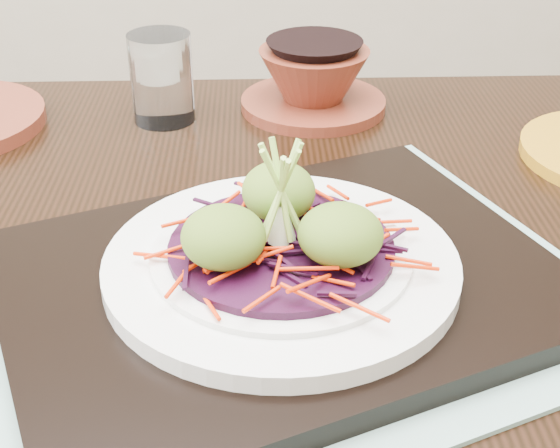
{
  "coord_description": "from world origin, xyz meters",
  "views": [
    {
      "loc": [
        0.01,
        -0.51,
        1.02
      ],
      "look_at": [
        0.03,
        -0.07,
        0.76
      ],
      "focal_mm": 50.0,
      "sensor_mm": 36.0,
      "label": 1
    }
  ],
  "objects_px": {
    "water_glass": "(162,78)",
    "dining_table": "(230,372)",
    "terracotta_bowl_set": "(314,83)",
    "serving_tray": "(281,282)",
    "white_plate": "(281,262)"
  },
  "relations": [
    {
      "from": "terracotta_bowl_set",
      "to": "serving_tray",
      "type": "bearing_deg",
      "value": -98.06
    },
    {
      "from": "white_plate",
      "to": "water_glass",
      "type": "relative_size",
      "value": 2.67
    },
    {
      "from": "dining_table",
      "to": "white_plate",
      "type": "bearing_deg",
      "value": -39.87
    },
    {
      "from": "dining_table",
      "to": "water_glass",
      "type": "bearing_deg",
      "value": 104.03
    },
    {
      "from": "water_glass",
      "to": "dining_table",
      "type": "bearing_deg",
      "value": -76.25
    },
    {
      "from": "dining_table",
      "to": "white_plate",
      "type": "xyz_separation_m",
      "value": [
        0.04,
        -0.03,
        0.12
      ]
    },
    {
      "from": "white_plate",
      "to": "serving_tray",
      "type": "bearing_deg",
      "value": 180.0
    },
    {
      "from": "dining_table",
      "to": "white_plate",
      "type": "relative_size",
      "value": 4.95
    },
    {
      "from": "white_plate",
      "to": "water_glass",
      "type": "bearing_deg",
      "value": 108.97
    },
    {
      "from": "serving_tray",
      "to": "water_glass",
      "type": "height_order",
      "value": "water_glass"
    },
    {
      "from": "dining_table",
      "to": "terracotta_bowl_set",
      "type": "relative_size",
      "value": 5.92
    },
    {
      "from": "water_glass",
      "to": "terracotta_bowl_set",
      "type": "xyz_separation_m",
      "value": [
        0.15,
        0.02,
        -0.02
      ]
    },
    {
      "from": "terracotta_bowl_set",
      "to": "water_glass",
      "type": "bearing_deg",
      "value": -171.44
    },
    {
      "from": "serving_tray",
      "to": "white_plate",
      "type": "bearing_deg",
      "value": -22.18
    },
    {
      "from": "serving_tray",
      "to": "dining_table",
      "type": "bearing_deg",
      "value": 117.67
    }
  ]
}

